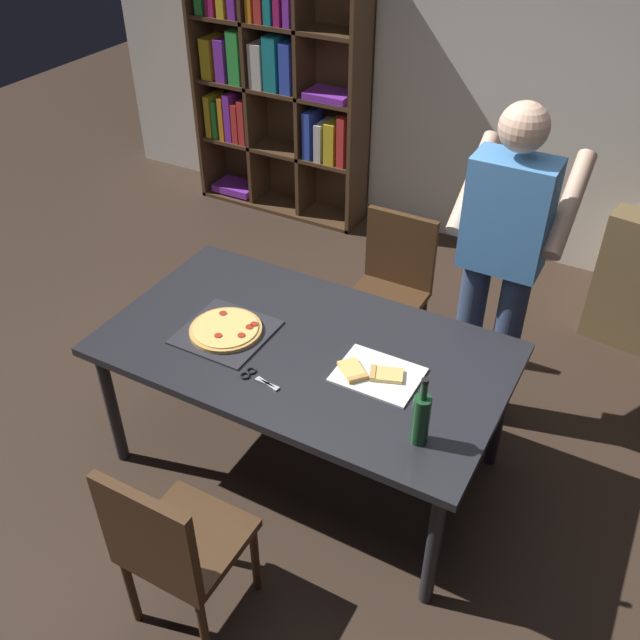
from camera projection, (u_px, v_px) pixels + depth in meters
name	position (u px, v px, depth m)	size (l,w,h in m)	color
ground_plane	(306.00, 458.00, 3.66)	(12.00, 12.00, 0.00)	#38281E
back_wall	(498.00, 53.00, 4.65)	(6.40, 0.10, 2.80)	silver
dining_table	(304.00, 357.00, 3.25)	(1.84, 1.05, 0.75)	#232328
chair_near_camera	(172.00, 544.00, 2.64)	(0.42, 0.42, 0.90)	#472D19
chair_far_side	(391.00, 282.00, 4.06)	(0.42, 0.42, 0.90)	#472D19
bookshelf	(274.00, 81.00, 5.34)	(1.40, 0.35, 1.95)	#513823
person_serving_pizza	(502.00, 255.00, 3.37)	(0.55, 0.54, 1.75)	#38476B
pepperoni_pizza_on_tray	(226.00, 330.00, 3.28)	(0.40, 0.40, 0.04)	#2D2D33
pizza_slices_on_towel	(375.00, 374.00, 3.04)	(0.37, 0.28, 0.03)	white
wine_bottle	(421.00, 418.00, 2.67)	(0.07, 0.07, 0.32)	#194723
kitchen_scissors	(255.00, 377.00, 3.03)	(0.20, 0.09, 0.01)	silver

